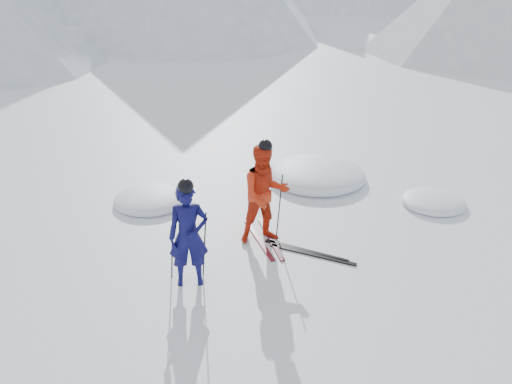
{
  "coord_description": "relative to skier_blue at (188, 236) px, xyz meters",
  "views": [
    {
      "loc": [
        -2.69,
        -8.7,
        5.34
      ],
      "look_at": [
        -2.05,
        0.5,
        1.1
      ],
      "focal_mm": 38.0,
      "sensor_mm": 36.0,
      "label": 1
    }
  ],
  "objects": [
    {
      "name": "ski_loose_a",
      "position": [
        2.15,
        0.89,
        -0.9
      ],
      "size": [
        1.5,
        0.96,
        0.03
      ],
      "primitive_type": "cube",
      "rotation": [
        0.0,
        0.0,
        1.03
      ],
      "color": "black",
      "rests_on": "ground"
    },
    {
      "name": "skier_red",
      "position": [
        1.4,
        1.39,
        0.07
      ],
      "size": [
        1.1,
        0.94,
        1.98
      ],
      "primitive_type": "imported",
      "rotation": [
        0.0,
        0.0,
        0.21
      ],
      "color": "red",
      "rests_on": "ground"
    },
    {
      "name": "ski_worn_right",
      "position": [
        1.52,
        1.39,
        -0.9
      ],
      "size": [
        0.39,
        1.69,
        0.03
      ],
      "primitive_type": "cube",
      "rotation": [
        0.0,
        0.0,
        0.18
      ],
      "color": "black",
      "rests_on": "ground"
    },
    {
      "name": "ski_worn_left",
      "position": [
        1.28,
        1.39,
        -0.9
      ],
      "size": [
        0.5,
        1.67,
        0.03
      ],
      "primitive_type": "cube",
      "rotation": [
        0.0,
        0.0,
        0.25
      ],
      "color": "black",
      "rests_on": "ground"
    },
    {
      "name": "skier_blue",
      "position": [
        0.0,
        0.0,
        0.0
      ],
      "size": [
        0.7,
        0.49,
        1.84
      ],
      "primitive_type": "imported",
      "rotation": [
        0.0,
        0.0,
        0.07
      ],
      "color": "#0B0B46",
      "rests_on": "ground"
    },
    {
      "name": "pole_red_left",
      "position": [
        1.1,
        1.64,
        -0.26
      ],
      "size": [
        0.13,
        0.1,
        1.32
      ],
      "primitive_type": "cylinder",
      "rotation": [
        0.06,
        0.08,
        0.0
      ],
      "color": "black",
      "rests_on": "ground"
    },
    {
      "name": "snow_lumps",
      "position": [
        2.6,
        3.69,
        -0.92
      ],
      "size": [
        8.68,
        6.32,
        0.54
      ],
      "color": "white",
      "rests_on": "ground"
    },
    {
      "name": "ground",
      "position": [
        3.26,
        0.77,
        -0.92
      ],
      "size": [
        160.0,
        160.0,
        0.0
      ],
      "primitive_type": "plane",
      "color": "white",
      "rests_on": "ground"
    },
    {
      "name": "pole_blue_left",
      "position": [
        -0.3,
        0.15,
        -0.31
      ],
      "size": [
        0.12,
        0.09,
        1.22
      ],
      "primitive_type": "cylinder",
      "rotation": [
        0.05,
        0.08,
        0.0
      ],
      "color": "black",
      "rests_on": "ground"
    },
    {
      "name": "pole_blue_right",
      "position": [
        0.25,
        0.25,
        -0.31
      ],
      "size": [
        0.12,
        0.07,
        1.22
      ],
      "primitive_type": "cylinder",
      "rotation": [
        -0.04,
        0.08,
        0.0
      ],
      "color": "black",
      "rests_on": "ground"
    },
    {
      "name": "ski_loose_b",
      "position": [
        2.25,
        0.74,
        -0.9
      ],
      "size": [
        1.53,
        0.91,
        0.03
      ],
      "primitive_type": "cube",
      "rotation": [
        0.0,
        0.0,
        1.06
      ],
      "color": "black",
      "rests_on": "ground"
    },
    {
      "name": "pole_red_right",
      "position": [
        1.7,
        1.54,
        -0.26
      ],
      "size": [
        0.13,
        0.09,
        1.32
      ],
      "primitive_type": "cylinder",
      "rotation": [
        -0.05,
        0.08,
        0.0
      ],
      "color": "black",
      "rests_on": "ground"
    }
  ]
}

